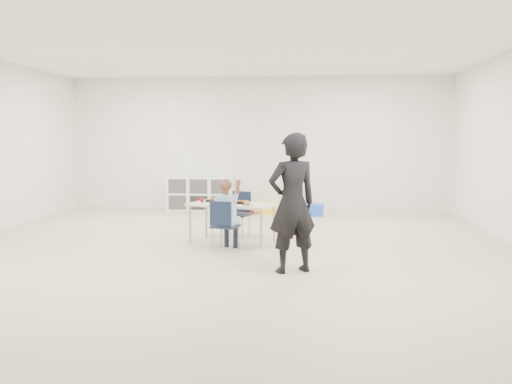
# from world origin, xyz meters

# --- Properties ---
(room) EXTENTS (9.00, 9.02, 2.80)m
(room) POSITION_xyz_m (0.00, 0.00, 1.40)
(room) COLOR beige
(room) RESTS_ON ground
(table) EXTENTS (1.37, 0.96, 0.57)m
(table) POSITION_xyz_m (-0.03, 0.85, 0.29)
(table) COLOR #F1E5C1
(table) RESTS_ON ground
(chair_near) EXTENTS (0.41, 0.40, 0.69)m
(chair_near) POSITION_xyz_m (-0.04, 0.30, 0.34)
(chair_near) COLOR black
(chair_near) RESTS_ON ground
(chair_far) EXTENTS (0.41, 0.40, 0.69)m
(chair_far) POSITION_xyz_m (-0.02, 1.40, 0.34)
(chair_far) COLOR black
(chair_far) RESTS_ON ground
(child) EXTENTS (0.57, 0.57, 1.08)m
(child) POSITION_xyz_m (-0.04, 0.30, 0.54)
(child) COLOR #B2D1F1
(child) RESTS_ON chair_near
(lunch_tray_near) EXTENTS (0.26, 0.22, 0.03)m
(lunch_tray_near) POSITION_xyz_m (0.10, 0.87, 0.59)
(lunch_tray_near) COLOR black
(lunch_tray_near) RESTS_ON table
(lunch_tray_far) EXTENTS (0.26, 0.22, 0.03)m
(lunch_tray_far) POSITION_xyz_m (-0.33, 1.05, 0.59)
(lunch_tray_far) COLOR black
(lunch_tray_far) RESTS_ON table
(milk_carton) EXTENTS (0.09, 0.09, 0.10)m
(milk_carton) POSITION_xyz_m (-0.02, 0.75, 0.62)
(milk_carton) COLOR white
(milk_carton) RESTS_ON table
(bread_roll) EXTENTS (0.09, 0.09, 0.07)m
(bread_roll) POSITION_xyz_m (0.21, 0.70, 0.60)
(bread_roll) COLOR tan
(bread_roll) RESTS_ON table
(apple_near) EXTENTS (0.07, 0.07, 0.07)m
(apple_near) POSITION_xyz_m (-0.09, 0.96, 0.61)
(apple_near) COLOR maroon
(apple_near) RESTS_ON table
(apple_far) EXTENTS (0.07, 0.07, 0.07)m
(apple_far) POSITION_xyz_m (-0.50, 0.98, 0.61)
(apple_far) COLOR maroon
(apple_far) RESTS_ON table
(cubby_shelf) EXTENTS (1.40, 0.40, 0.70)m
(cubby_shelf) POSITION_xyz_m (-1.20, 4.28, 0.35)
(cubby_shelf) COLOR white
(cubby_shelf) RESTS_ON ground
(adult) EXTENTS (0.69, 0.60, 1.59)m
(adult) POSITION_xyz_m (0.90, -0.84, 0.79)
(adult) COLOR black
(adult) RESTS_ON ground
(bin_red) EXTENTS (0.41, 0.49, 0.22)m
(bin_red) POSITION_xyz_m (-0.23, 3.76, 0.11)
(bin_red) COLOR #AD111C
(bin_red) RESTS_ON ground
(bin_yellow) EXTENTS (0.43, 0.51, 0.22)m
(bin_yellow) POSITION_xyz_m (0.23, 3.98, 0.11)
(bin_yellow) COLOR yellow
(bin_yellow) RESTS_ON ground
(bin_blue) EXTENTS (0.39, 0.48, 0.22)m
(bin_blue) POSITION_xyz_m (1.19, 3.75, 0.11)
(bin_blue) COLOR blue
(bin_blue) RESTS_ON ground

